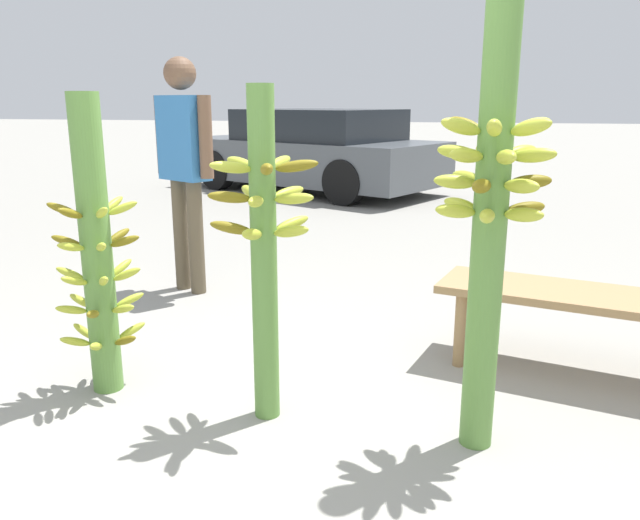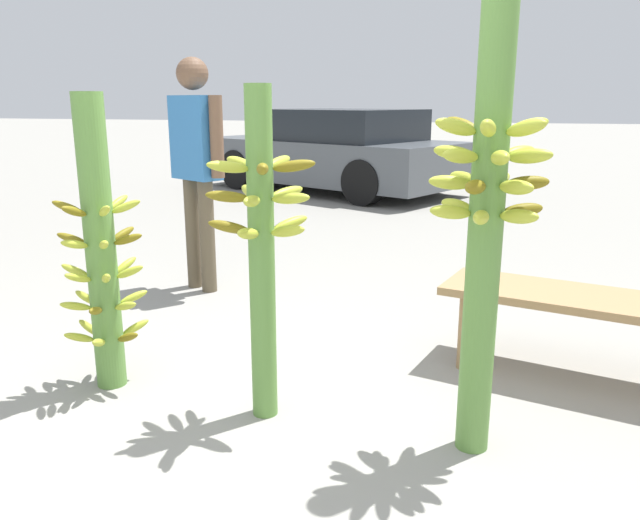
% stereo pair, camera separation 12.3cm
% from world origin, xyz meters
% --- Properties ---
extents(ground_plane, '(80.00, 80.00, 0.00)m').
position_xyz_m(ground_plane, '(0.00, 0.00, 0.00)').
color(ground_plane, gray).
extents(banana_stalk_left, '(0.41, 0.40, 1.37)m').
position_xyz_m(banana_stalk_left, '(-0.82, 0.54, 0.67)').
color(banana_stalk_left, '#5B8C3D').
rests_on(banana_stalk_left, ground_plane).
extents(banana_stalk_center, '(0.45, 0.45, 1.40)m').
position_xyz_m(banana_stalk_center, '(0.00, 0.47, 0.76)').
color(banana_stalk_center, '#5B8C3D').
rests_on(banana_stalk_center, ground_plane).
extents(banana_stalk_right, '(0.43, 0.43, 1.75)m').
position_xyz_m(banana_stalk_right, '(0.88, 0.44, 0.93)').
color(banana_stalk_right, '#5B8C3D').
rests_on(banana_stalk_right, ground_plane).
extents(vendor_person, '(0.54, 0.34, 1.62)m').
position_xyz_m(vendor_person, '(-1.12, 2.11, 0.98)').
color(vendor_person, brown).
rests_on(vendor_person, ground_plane).
extents(market_bench, '(1.53, 0.77, 0.43)m').
position_xyz_m(market_bench, '(1.42, 1.22, 0.37)').
color(market_bench, '#99754C').
rests_on(market_bench, ground_plane).
extents(parked_car, '(4.30, 3.25, 1.22)m').
position_xyz_m(parked_car, '(-1.52, 7.33, 0.60)').
color(parked_car, '#4C5156').
rests_on(parked_car, ground_plane).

